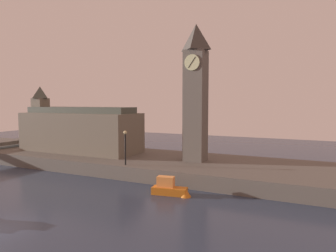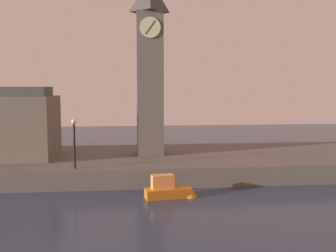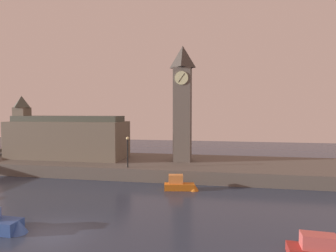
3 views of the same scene
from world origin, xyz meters
name	(u,v)px [view 3 (image 3 of 3)]	position (x,y,z in m)	size (l,w,h in m)	color
ground_plane	(54,235)	(0.00, 0.00, 0.00)	(120.00, 120.00, 0.00)	#2D384C
far_embankment	(139,165)	(0.00, 20.00, 0.75)	(70.00, 12.00, 1.50)	#5B544C
clock_tower	(183,102)	(5.98, 20.33, 9.39)	(2.50, 2.53, 15.28)	#5B544C
parliament_hall	(66,137)	(-10.86, 20.06, 4.43)	(16.62, 6.12, 8.92)	#6B6051
streetlamp	(128,148)	(0.14, 14.86, 3.79)	(0.36, 0.36, 3.64)	black
boat_patrol_orange	(181,185)	(6.91, 11.81, 0.54)	(3.72, 1.57, 1.61)	orange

